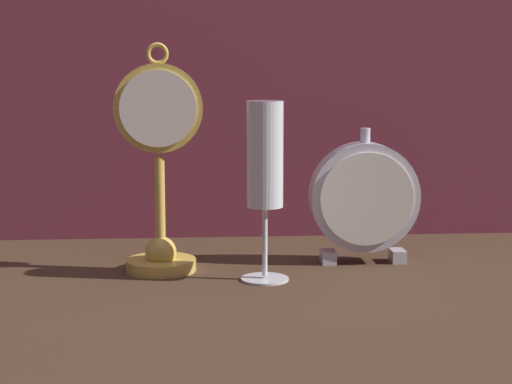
% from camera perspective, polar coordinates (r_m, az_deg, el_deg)
% --- Properties ---
extents(ground_plane, '(4.00, 4.00, 0.00)m').
position_cam_1_polar(ground_plane, '(1.08, 0.30, -6.45)').
color(ground_plane, '#422D1E').
extents(pocket_watch_on_stand, '(0.12, 0.10, 0.31)m').
position_cam_1_polar(pocket_watch_on_stand, '(1.15, -6.46, 1.07)').
color(pocket_watch_on_stand, gold).
rests_on(pocket_watch_on_stand, ground_plane).
extents(mantel_clock_silver, '(0.15, 0.04, 0.19)m').
position_cam_1_polar(mantel_clock_silver, '(1.21, 7.23, -0.41)').
color(mantel_clock_silver, silver).
rests_on(mantel_clock_silver, ground_plane).
extents(champagne_flute, '(0.06, 0.06, 0.23)m').
position_cam_1_polar(champagne_flute, '(1.10, 0.60, 1.67)').
color(champagne_flute, silver).
rests_on(champagne_flute, ground_plane).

